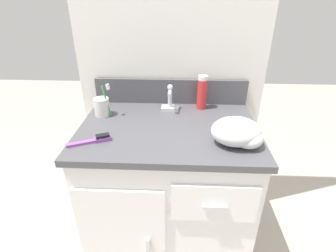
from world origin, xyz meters
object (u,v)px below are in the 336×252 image
shaving_cream_can (202,92)px  hand_towel (239,133)px  hairbrush (96,140)px  toothbrush_cup (102,107)px

shaving_cream_can → hand_towel: shaving_cream_can is taller
shaving_cream_can → hairbrush: shaving_cream_can is taller
hairbrush → hand_towel: 0.60m
shaving_cream_can → hairbrush: bearing=-141.5°
toothbrush_cup → shaving_cream_can: shaving_cream_can is taller
shaving_cream_can → hand_towel: bearing=-70.8°
toothbrush_cup → hand_towel: (0.63, -0.25, 0.01)m
hairbrush → shaving_cream_can: bearing=14.6°
toothbrush_cup → hairbrush: size_ratio=0.96×
hand_towel → hairbrush: bearing=-179.1°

